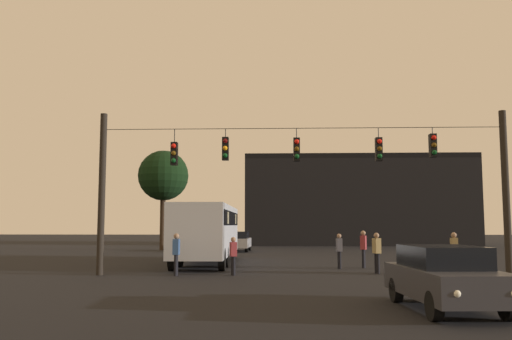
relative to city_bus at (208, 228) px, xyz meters
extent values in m
plane|color=black|center=(4.60, 1.98, -1.87)|extent=(168.00, 168.00, 0.00)
cylinder|color=black|center=(-3.58, -6.39, 1.46)|extent=(0.28, 0.28, 6.65)
cylinder|color=black|center=(12.79, -6.39, 1.46)|extent=(0.28, 0.28, 6.65)
cylinder|color=black|center=(4.60, -6.39, 4.12)|extent=(16.37, 0.02, 0.02)
cylinder|color=black|center=(-0.60, -6.39, 3.83)|extent=(0.03, 0.03, 0.55)
cube|color=black|center=(-0.60, -6.39, 3.08)|extent=(0.26, 0.32, 0.95)
sphere|color=red|center=(-0.60, -6.57, 3.38)|extent=(0.20, 0.20, 0.20)
sphere|color=#5B3D0C|center=(-0.60, -6.57, 3.08)|extent=(0.20, 0.20, 0.20)
sphere|color=#0C4219|center=(-0.60, -6.57, 2.78)|extent=(0.20, 0.20, 0.20)
cylinder|color=black|center=(1.52, -6.39, 3.93)|extent=(0.03, 0.03, 0.35)
cube|color=black|center=(1.52, -6.39, 3.28)|extent=(0.26, 0.32, 0.95)
sphere|color=#510A0A|center=(1.52, -6.57, 3.58)|extent=(0.20, 0.20, 0.20)
sphere|color=orange|center=(1.52, -6.57, 3.28)|extent=(0.20, 0.20, 0.20)
sphere|color=#0C4219|center=(1.52, -6.57, 2.98)|extent=(0.20, 0.20, 0.20)
cylinder|color=black|center=(4.44, -6.39, 3.91)|extent=(0.03, 0.03, 0.40)
cube|color=black|center=(4.44, -6.39, 3.23)|extent=(0.26, 0.32, 0.95)
sphere|color=red|center=(4.44, -6.57, 3.53)|extent=(0.20, 0.20, 0.20)
sphere|color=#5B3D0C|center=(4.44, -6.57, 3.23)|extent=(0.20, 0.20, 0.20)
sphere|color=#0C4219|center=(4.44, -6.57, 2.93)|extent=(0.20, 0.20, 0.20)
cylinder|color=black|center=(7.78, -6.39, 3.90)|extent=(0.03, 0.03, 0.40)
cube|color=black|center=(7.78, -6.39, 3.22)|extent=(0.26, 0.32, 0.95)
sphere|color=red|center=(7.78, -6.57, 3.52)|extent=(0.20, 0.20, 0.20)
sphere|color=#5B3D0C|center=(7.78, -6.57, 3.22)|extent=(0.20, 0.20, 0.20)
sphere|color=#0C4219|center=(7.78, -6.57, 2.92)|extent=(0.20, 0.20, 0.20)
cylinder|color=black|center=(9.96, -6.39, 3.97)|extent=(0.03, 0.03, 0.27)
cube|color=black|center=(9.96, -6.39, 3.36)|extent=(0.26, 0.32, 0.95)
sphere|color=red|center=(9.96, -6.57, 3.66)|extent=(0.20, 0.20, 0.20)
sphere|color=#5B3D0C|center=(9.96, -6.57, 3.36)|extent=(0.20, 0.20, 0.20)
sphere|color=#0C4219|center=(9.96, -6.57, 3.06)|extent=(0.20, 0.20, 0.20)
cube|color=#B7BCC6|center=(0.00, 0.01, -0.12)|extent=(2.68, 11.04, 2.50)
cube|color=black|center=(0.00, 0.01, 0.49)|extent=(2.71, 10.38, 0.70)
cylinder|color=black|center=(-1.17, 3.95, -1.37)|extent=(0.30, 1.00, 1.00)
cylinder|color=black|center=(1.05, 3.99, -1.37)|extent=(0.30, 1.00, 1.00)
cylinder|color=black|center=(-1.07, -2.21, -1.37)|extent=(0.30, 1.00, 1.00)
cylinder|color=black|center=(1.14, -2.17, -1.37)|extent=(0.30, 1.00, 1.00)
cylinder|color=black|center=(-1.04, -4.19, -1.37)|extent=(0.30, 1.00, 1.00)
cylinder|color=black|center=(1.18, -4.15, -1.37)|extent=(0.30, 1.00, 1.00)
cube|color=beige|center=(-0.05, 3.31, 0.49)|extent=(2.57, 0.84, 0.56)
cube|color=beige|center=(0.04, -2.74, 0.49)|extent=(2.57, 0.84, 0.56)
cube|color=#2D2D33|center=(7.63, -15.11, -1.21)|extent=(2.08, 4.41, 0.68)
cube|color=black|center=(7.63, -14.96, -0.61)|extent=(1.73, 2.42, 0.52)
cylinder|color=black|center=(8.52, -16.48, -1.55)|extent=(0.26, 0.65, 0.64)
cylinder|color=black|center=(6.94, -16.58, -1.55)|extent=(0.26, 0.65, 0.64)
cylinder|color=black|center=(8.33, -13.64, -1.55)|extent=(0.26, 0.65, 0.64)
cylinder|color=black|center=(6.75, -13.75, -1.55)|extent=(0.26, 0.65, 0.64)
sphere|color=white|center=(7.20, -17.25, -1.21)|extent=(0.18, 0.18, 0.18)
cube|color=#99999E|center=(0.61, 13.62, -1.21)|extent=(1.90, 4.34, 0.68)
cube|color=black|center=(0.60, 13.47, -0.61)|extent=(1.64, 2.36, 0.52)
cylinder|color=black|center=(-0.15, 15.06, -1.55)|extent=(0.23, 0.64, 0.64)
cylinder|color=black|center=(1.43, 15.02, -1.55)|extent=(0.23, 0.64, 0.64)
cylinder|color=black|center=(-0.21, 12.22, -1.55)|extent=(0.23, 0.64, 0.64)
cylinder|color=black|center=(1.36, 12.18, -1.55)|extent=(0.23, 0.64, 0.64)
sphere|color=white|center=(0.08, 15.73, -1.21)|extent=(0.18, 0.18, 0.18)
sphere|color=white|center=(1.23, 15.71, -1.21)|extent=(0.18, 0.18, 0.18)
cylinder|color=black|center=(7.68, -2.46, -1.43)|extent=(0.14, 0.14, 0.87)
cylinder|color=black|center=(7.74, -2.31, -1.43)|extent=(0.14, 0.14, 0.87)
cube|color=maroon|center=(7.71, -2.39, -0.67)|extent=(0.35, 0.42, 0.65)
sphere|color=#8C6B51|center=(7.71, -2.39, -0.23)|extent=(0.24, 0.24, 0.24)
cylinder|color=black|center=(7.82, -5.40, -1.44)|extent=(0.14, 0.14, 0.84)
cylinder|color=black|center=(7.77, -5.25, -1.44)|extent=(0.14, 0.14, 0.84)
cube|color=#997F4C|center=(7.80, -5.33, -0.71)|extent=(0.34, 0.42, 0.63)
sphere|color=#8C6B51|center=(7.80, -5.33, -0.28)|extent=(0.23, 0.23, 0.23)
cylinder|color=black|center=(6.50, -2.81, -1.46)|extent=(0.14, 0.14, 0.80)
cylinder|color=black|center=(6.52, -2.97, -1.46)|extent=(0.14, 0.14, 0.80)
cube|color=#4C4C56|center=(6.51, -2.89, -0.76)|extent=(0.27, 0.38, 0.60)
sphere|color=#8C6B51|center=(6.51, -2.89, -0.36)|extent=(0.22, 0.22, 0.22)
cylinder|color=black|center=(1.83, -6.21, -1.48)|extent=(0.14, 0.14, 0.76)
cylinder|color=black|center=(1.87, -6.36, -1.48)|extent=(0.14, 0.14, 0.76)
cube|color=maroon|center=(1.85, -6.29, -0.82)|extent=(0.33, 0.41, 0.57)
sphere|color=#8C6B51|center=(1.85, -6.29, -0.43)|extent=(0.21, 0.21, 0.21)
cylinder|color=black|center=(-0.43, -6.50, -1.45)|extent=(0.14, 0.14, 0.83)
cylinder|color=black|center=(-0.43, -6.66, -1.45)|extent=(0.14, 0.14, 0.83)
cube|color=#2D4C7F|center=(-0.43, -6.58, -0.72)|extent=(0.24, 0.36, 0.63)
sphere|color=#8C6B51|center=(-0.43, -6.58, -0.29)|extent=(0.23, 0.23, 0.23)
cylinder|color=black|center=(10.99, -5.32, -1.44)|extent=(0.14, 0.14, 0.85)
cylinder|color=black|center=(10.98, -5.48, -1.44)|extent=(0.14, 0.14, 0.85)
cube|color=#997F4C|center=(10.99, -5.40, -0.69)|extent=(0.26, 0.37, 0.64)
sphere|color=#8C6B51|center=(10.99, -5.40, -0.26)|extent=(0.23, 0.23, 0.23)
cube|color=black|center=(11.94, 28.91, 2.39)|extent=(22.84, 9.64, 8.50)
cube|color=black|center=(11.94, 28.91, 6.89)|extent=(22.84, 9.64, 0.50)
cylinder|color=#2D2116|center=(-5.69, 15.60, 0.45)|extent=(0.43, 0.43, 4.63)
sphere|color=black|center=(-5.69, 15.60, 4.21)|extent=(4.12, 4.12, 4.12)
camera|label=1|loc=(3.61, -28.38, 0.16)|focal=38.01mm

